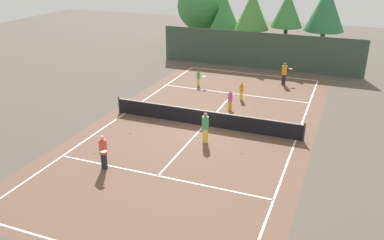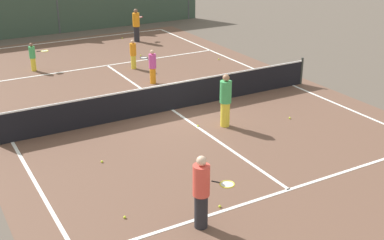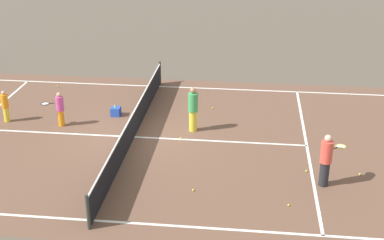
{
  "view_description": "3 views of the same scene",
  "coord_description": "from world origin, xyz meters",
  "px_view_note": "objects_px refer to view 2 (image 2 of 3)",
  "views": [
    {
      "loc": [
        7.69,
        -21.48,
        9.97
      ],
      "look_at": [
        -0.05,
        -1.87,
        1.1
      ],
      "focal_mm": 38.31,
      "sensor_mm": 36.0,
      "label": 1
    },
    {
      "loc": [
        -7.65,
        -14.89,
        6.54
      ],
      "look_at": [
        -1.02,
        -3.22,
        0.98
      ],
      "focal_mm": 47.43,
      "sensor_mm": 36.0,
      "label": 2
    },
    {
      "loc": [
        -17.94,
        -4.23,
        8.82
      ],
      "look_at": [
        -1.22,
        -2.33,
        1.36
      ],
      "focal_mm": 50.55,
      "sensor_mm": 36.0,
      "label": 3
    }
  ],
  "objects_px": {
    "tennis_ball_5": "(198,126)",
    "tennis_ball_8": "(290,118)",
    "player_3": "(152,66)",
    "ball_crate": "(202,87)",
    "player_0": "(133,54)",
    "player_1": "(225,100)",
    "player_5": "(202,191)",
    "tennis_ball_3": "(141,55)",
    "tennis_ball_0": "(220,206)",
    "tennis_ball_10": "(102,162)",
    "tennis_ball_4": "(122,38)",
    "player_4": "(33,56)",
    "tennis_ball_6": "(65,127)",
    "player_2": "(136,25)",
    "tennis_ball_9": "(125,217)",
    "tennis_ball_2": "(219,59)"
  },
  "relations": [
    {
      "from": "player_0",
      "to": "ball_crate",
      "type": "relative_size",
      "value": 3.08
    },
    {
      "from": "tennis_ball_4",
      "to": "tennis_ball_6",
      "type": "relative_size",
      "value": 1.0
    },
    {
      "from": "player_2",
      "to": "tennis_ball_3",
      "type": "height_order",
      "value": "player_2"
    },
    {
      "from": "player_3",
      "to": "tennis_ball_9",
      "type": "xyz_separation_m",
      "value": [
        -4.82,
        -8.61,
        -0.69
      ]
    },
    {
      "from": "player_0",
      "to": "tennis_ball_6",
      "type": "xyz_separation_m",
      "value": [
        -4.62,
        -5.03,
        -0.64
      ]
    },
    {
      "from": "player_0",
      "to": "player_1",
      "type": "relative_size",
      "value": 0.74
    },
    {
      "from": "tennis_ball_4",
      "to": "player_3",
      "type": "bearing_deg",
      "value": -103.55
    },
    {
      "from": "player_0",
      "to": "player_3",
      "type": "bearing_deg",
      "value": -93.89
    },
    {
      "from": "player_2",
      "to": "player_0",
      "type": "bearing_deg",
      "value": -115.45
    },
    {
      "from": "player_1",
      "to": "tennis_ball_4",
      "type": "height_order",
      "value": "player_1"
    },
    {
      "from": "tennis_ball_5",
      "to": "tennis_ball_6",
      "type": "xyz_separation_m",
      "value": [
        -3.79,
        2.08,
        0.0
      ]
    },
    {
      "from": "tennis_ball_3",
      "to": "tennis_ball_10",
      "type": "xyz_separation_m",
      "value": [
        -5.59,
        -9.78,
        0.0
      ]
    },
    {
      "from": "player_0",
      "to": "ball_crate",
      "type": "xyz_separation_m",
      "value": [
        1.08,
        -4.19,
        -0.49
      ]
    },
    {
      "from": "tennis_ball_0",
      "to": "tennis_ball_4",
      "type": "xyz_separation_m",
      "value": [
        4.57,
        17.18,
        0.0
      ]
    },
    {
      "from": "player_1",
      "to": "tennis_ball_10",
      "type": "bearing_deg",
      "value": -173.55
    },
    {
      "from": "player_0",
      "to": "player_4",
      "type": "xyz_separation_m",
      "value": [
        -3.93,
        1.85,
        -0.02
      ]
    },
    {
      "from": "player_5",
      "to": "tennis_ball_4",
      "type": "distance_m",
      "value": 18.46
    },
    {
      "from": "player_0",
      "to": "tennis_ball_10",
      "type": "distance_m",
      "value": 9.17
    },
    {
      "from": "player_3",
      "to": "tennis_ball_8",
      "type": "bearing_deg",
      "value": -67.63
    },
    {
      "from": "player_2",
      "to": "tennis_ball_10",
      "type": "bearing_deg",
      "value": -117.81
    },
    {
      "from": "player_4",
      "to": "tennis_ball_0",
      "type": "bearing_deg",
      "value": -85.3
    },
    {
      "from": "player_5",
      "to": "ball_crate",
      "type": "xyz_separation_m",
      "value": [
        4.69,
        7.87,
        -0.72
      ]
    },
    {
      "from": "player_5",
      "to": "tennis_ball_0",
      "type": "distance_m",
      "value": 1.26
    },
    {
      "from": "player_1",
      "to": "ball_crate",
      "type": "bearing_deg",
      "value": 71.6
    },
    {
      "from": "player_3",
      "to": "tennis_ball_8",
      "type": "height_order",
      "value": "player_3"
    },
    {
      "from": "player_0",
      "to": "tennis_ball_4",
      "type": "height_order",
      "value": "player_0"
    },
    {
      "from": "player_3",
      "to": "tennis_ball_0",
      "type": "xyz_separation_m",
      "value": [
        -2.67,
        -9.3,
        -0.69
      ]
    },
    {
      "from": "ball_crate",
      "to": "tennis_ball_8",
      "type": "relative_size",
      "value": 6.45
    },
    {
      "from": "player_1",
      "to": "tennis_ball_5",
      "type": "xyz_separation_m",
      "value": [
        -0.81,
        0.37,
        -0.87
      ]
    },
    {
      "from": "ball_crate",
      "to": "tennis_ball_6",
      "type": "relative_size",
      "value": 6.45
    },
    {
      "from": "player_0",
      "to": "player_5",
      "type": "bearing_deg",
      "value": -106.69
    },
    {
      "from": "player_0",
      "to": "tennis_ball_3",
      "type": "bearing_deg",
      "value": 57.5
    },
    {
      "from": "tennis_ball_0",
      "to": "tennis_ball_8",
      "type": "distance_m",
      "value": 6.15
    },
    {
      "from": "player_3",
      "to": "tennis_ball_4",
      "type": "distance_m",
      "value": 8.14
    },
    {
      "from": "tennis_ball_4",
      "to": "tennis_ball_5",
      "type": "xyz_separation_m",
      "value": [
        -2.58,
        -12.71,
        0.0
      ]
    },
    {
      "from": "player_4",
      "to": "tennis_ball_2",
      "type": "relative_size",
      "value": 18.99
    },
    {
      "from": "player_2",
      "to": "player_4",
      "type": "bearing_deg",
      "value": -155.7
    },
    {
      "from": "ball_crate",
      "to": "tennis_ball_4",
      "type": "relative_size",
      "value": 6.45
    },
    {
      "from": "player_0",
      "to": "player_5",
      "type": "xyz_separation_m",
      "value": [
        -3.61,
        -12.05,
        0.24
      ]
    },
    {
      "from": "tennis_ball_2",
      "to": "player_4",
      "type": "bearing_deg",
      "value": 162.5
    },
    {
      "from": "ball_crate",
      "to": "tennis_ball_2",
      "type": "bearing_deg",
      "value": 49.61
    },
    {
      "from": "tennis_ball_5",
      "to": "tennis_ball_8",
      "type": "bearing_deg",
      "value": -17.37
    },
    {
      "from": "tennis_ball_6",
      "to": "tennis_ball_0",
      "type": "bearing_deg",
      "value": -74.71
    },
    {
      "from": "player_5",
      "to": "tennis_ball_8",
      "type": "height_order",
      "value": "player_5"
    },
    {
      "from": "player_0",
      "to": "ball_crate",
      "type": "height_order",
      "value": "player_0"
    },
    {
      "from": "tennis_ball_0",
      "to": "tennis_ball_2",
      "type": "bearing_deg",
      "value": 57.72
    },
    {
      "from": "tennis_ball_4",
      "to": "tennis_ball_2",
      "type": "bearing_deg",
      "value": -69.67
    },
    {
      "from": "player_4",
      "to": "tennis_ball_0",
      "type": "height_order",
      "value": "player_4"
    },
    {
      "from": "tennis_ball_3",
      "to": "tennis_ball_0",
      "type": "bearing_deg",
      "value": -106.53
    },
    {
      "from": "tennis_ball_0",
      "to": "tennis_ball_8",
      "type": "height_order",
      "value": "same"
    }
  ]
}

